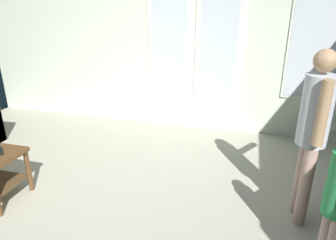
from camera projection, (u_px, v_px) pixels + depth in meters
ground_plane at (94, 208)px, 2.91m from camera, size 6.20×4.76×0.02m
wall_back_with_doors at (168, 46)px, 4.54m from camera, size 6.20×0.09×2.59m
person_adult at (315, 125)px, 2.45m from camera, size 0.58×0.44×1.54m
tv_remote_black at (0, 151)px, 2.92m from camera, size 0.16×0.15×0.02m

